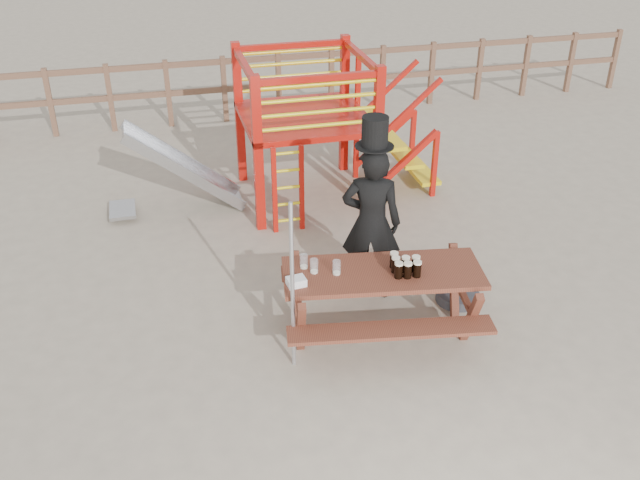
{
  "coord_description": "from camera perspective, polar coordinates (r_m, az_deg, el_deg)",
  "views": [
    {
      "loc": [
        -1.9,
        -5.55,
        4.63
      ],
      "look_at": [
        -0.29,
        0.8,
        0.88
      ],
      "focal_mm": 40.0,
      "sensor_mm": 36.0,
      "label": 1
    }
  ],
  "objects": [
    {
      "name": "ground",
      "position": [
        7.47,
        3.72,
        -8.54
      ],
      "size": [
        60.0,
        60.0,
        0.0
      ],
      "primitive_type": "plane",
      "color": "tan",
      "rests_on": "ground"
    },
    {
      "name": "back_fence",
      "position": [
        13.28,
        -5.51,
        12.63
      ],
      "size": [
        15.09,
        0.09,
        1.2
      ],
      "color": "brown",
      "rests_on": "ground"
    },
    {
      "name": "playground_fort",
      "position": [
        10.01,
        -1.63,
        8.98
      ],
      "size": [
        4.71,
        1.84,
        2.1
      ],
      "color": "#B7150C",
      "rests_on": "ground"
    },
    {
      "name": "picnic_table",
      "position": [
        7.39,
        4.96,
        -4.37
      ],
      "size": [
        2.21,
        1.69,
        0.78
      ],
      "rotation": [
        0.0,
        0.0,
        -0.16
      ],
      "color": "brown",
      "rests_on": "ground"
    },
    {
      "name": "man_with_hat",
      "position": [
        7.81,
        4.14,
        1.67
      ],
      "size": [
        0.77,
        0.64,
        2.13
      ],
      "rotation": [
        0.0,
        0.0,
        2.78
      ],
      "color": "black",
      "rests_on": "ground"
    },
    {
      "name": "metal_pole",
      "position": [
        6.71,
        -2.22,
        -3.9
      ],
      "size": [
        0.04,
        0.04,
        1.82
      ],
      "primitive_type": "cylinder",
      "color": "#B2B2B7",
      "rests_on": "ground"
    },
    {
      "name": "parasol_base",
      "position": [
        8.26,
        10.92,
        -4.42
      ],
      "size": [
        0.49,
        0.49,
        0.21
      ],
      "color": "#313136",
      "rests_on": "ground"
    },
    {
      "name": "paper_bag",
      "position": [
        6.96,
        -1.92,
        -3.35
      ],
      "size": [
        0.19,
        0.16,
        0.08
      ],
      "primitive_type": "cube",
      "rotation": [
        0.0,
        0.0,
        0.11
      ],
      "color": "white",
      "rests_on": "picnic_table"
    },
    {
      "name": "stout_pints",
      "position": [
        7.17,
        6.8,
        -2.06
      ],
      "size": [
        0.29,
        0.31,
        0.17
      ],
      "color": "black",
      "rests_on": "picnic_table"
    },
    {
      "name": "empty_glasses",
      "position": [
        7.16,
        -0.16,
        -2.05
      ],
      "size": [
        0.37,
        0.28,
        0.15
      ],
      "color": "silver",
      "rests_on": "picnic_table"
    }
  ]
}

